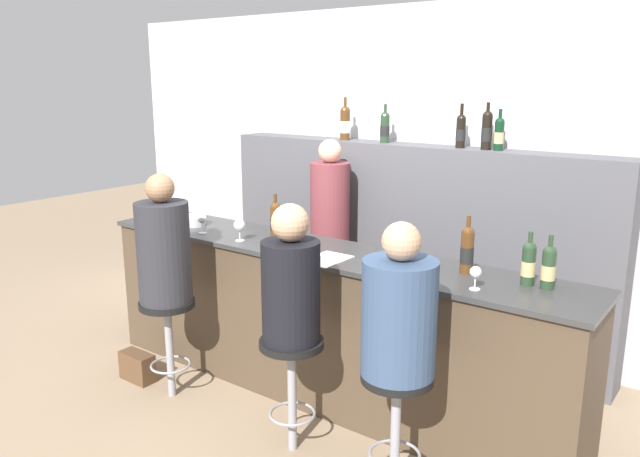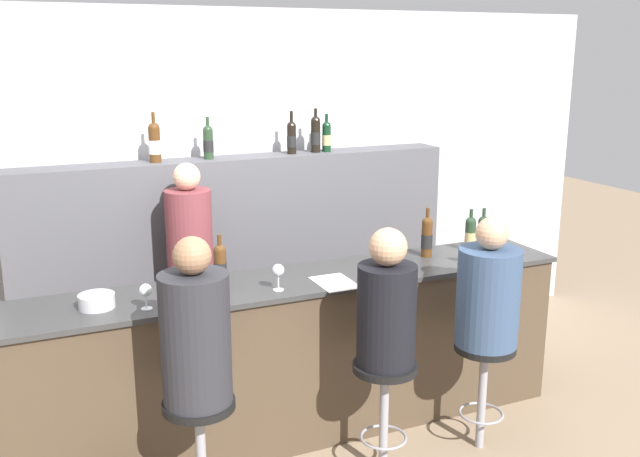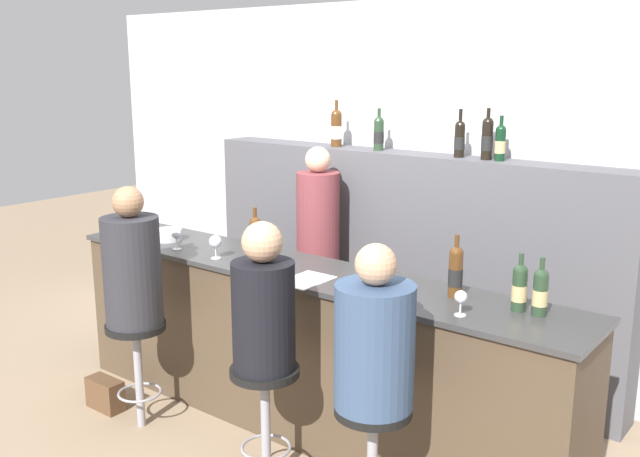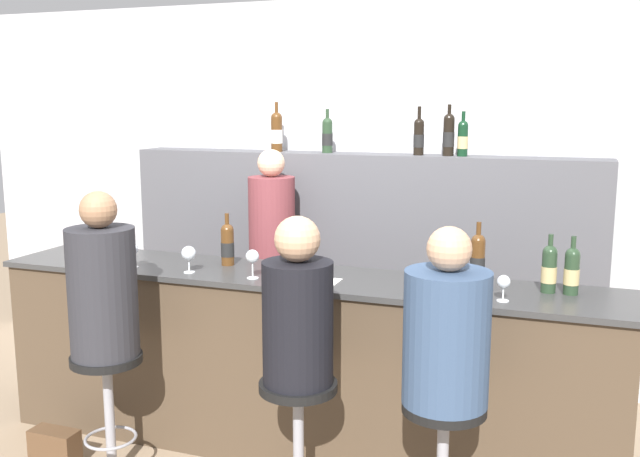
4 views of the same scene
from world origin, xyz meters
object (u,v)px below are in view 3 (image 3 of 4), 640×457
object	(u,v)px
bar_stool_middle	(265,395)
wine_glass_1	(215,242)
wine_bottle_counter_0	(255,235)
wine_bottle_backbar_0	(336,128)
wine_bottle_backbar_3	(487,138)
metal_bowl	(168,235)
wine_glass_3	(461,298)
bar_stool_right	(373,435)
wine_bottle_backbar_1	(379,133)
wine_glass_2	(261,250)
guest_seated_left	(132,266)
wine_glass_0	(176,234)
bartender	(318,268)
wine_bottle_backbar_2	(460,138)
wine_bottle_counter_2	(520,287)
guest_seated_middle	(263,306)
bar_stool_left	(137,347)
wine_bottle_counter_3	(540,291)
wine_bottle_backbar_4	(500,142)
guest_seated_right	(374,340)
handbag	(105,394)
wine_bottle_counter_1	(456,271)

from	to	relation	value
bar_stool_middle	wine_glass_1	bearing A→B (deg)	150.40
wine_bottle_counter_0	wine_bottle_backbar_0	distance (m)	1.19
wine_bottle_backbar_3	metal_bowl	size ratio (longest dim) A/B	1.71
wine_glass_3	bar_stool_right	xyz separation A→B (m)	(-0.18, -0.46, -0.57)
wine_bottle_counter_0	wine_glass_3	distance (m)	1.56
wine_bottle_backbar_1	bar_stool_middle	world-z (taller)	wine_bottle_backbar_1
wine_glass_2	guest_seated_left	xyz separation A→B (m)	(-0.59, -0.46, -0.09)
wine_bottle_backbar_3	guest_seated_left	xyz separation A→B (m)	(-1.37, -1.72, -0.69)
wine_glass_0	bartender	world-z (taller)	bartender
guest_seated_left	bar_stool_middle	distance (m)	1.14
wine_glass_3	wine_bottle_backbar_2	bearing A→B (deg)	118.36
wine_bottle_counter_2	guest_seated_middle	world-z (taller)	guest_seated_middle
bar_stool_left	wine_bottle_backbar_0	bearing A→B (deg)	83.67
wine_bottle_counter_3	bartender	bearing A→B (deg)	160.42
bartender	wine_glass_3	bearing A→B (deg)	-29.85
wine_bottle_backbar_0	wine_bottle_backbar_1	bearing A→B (deg)	0.00
wine_bottle_counter_3	bar_stool_left	xyz separation A→B (m)	(-2.16, -0.70, -0.60)
guest_seated_left	wine_glass_1	bearing A→B (deg)	65.05
bar_stool_right	bartender	size ratio (longest dim) A/B	0.41
wine_bottle_backbar_4	guest_seated_middle	bearing A→B (deg)	-104.14
wine_bottle_backbar_3	wine_bottle_counter_3	bearing A→B (deg)	-52.71
wine_bottle_backbar_1	wine_glass_3	world-z (taller)	wine_bottle_backbar_1
wine_bottle_counter_3	wine_bottle_backbar_2	distance (m)	1.53
bartender	wine_bottle_backbar_0	bearing A→B (deg)	107.87
wine_glass_2	guest_seated_left	bearing A→B (deg)	-142.03
wine_bottle_backbar_1	guest_seated_middle	size ratio (longest dim) A/B	0.39
wine_bottle_counter_2	bar_stool_middle	xyz separation A→B (m)	(-1.02, -0.70, -0.60)
wine_bottle_backbar_3	wine_bottle_backbar_4	size ratio (longest dim) A/B	1.15
wine_bottle_backbar_0	guest_seated_middle	xyz separation A→B (m)	(0.84, -1.72, -0.71)
wine_bottle_counter_0	bartender	distance (m)	0.75
wine_glass_2	bar_stool_middle	size ratio (longest dim) A/B	0.23
wine_bottle_backbar_3	metal_bowl	xyz separation A→B (m)	(-1.75, -1.14, -0.67)
metal_bowl	bar_stool_middle	bearing A→B (deg)	-22.68
wine_glass_2	bar_stool_left	distance (m)	0.96
bar_stool_left	bar_stool_middle	world-z (taller)	same
guest_seated_right	wine_bottle_counter_0	bearing A→B (deg)	152.84
wine_glass_1	bar_stool_middle	xyz separation A→B (m)	(0.81, -0.46, -0.58)
bartender	handbag	distance (m)	1.64
bar_stool_left	bar_stool_right	distance (m)	1.69
wine_glass_3	wine_glass_0	bearing A→B (deg)	-180.00
wine_glass_2	bar_stool_middle	xyz separation A→B (m)	(0.44, -0.46, -0.59)
wine_bottle_backbar_2	handbag	distance (m)	2.81
wine_bottle_counter_1	bartender	bearing A→B (deg)	154.92
metal_bowl	wine_bottle_backbar_0	bearing A→B (deg)	63.52
wine_glass_1	bartender	distance (m)	0.96
wine_glass_1	bar_stool_left	bearing A→B (deg)	-114.95
wine_glass_2	wine_glass_3	world-z (taller)	wine_glass_2
bar_stool_left	guest_seated_left	bearing A→B (deg)	0.00
bar_stool_left	wine_bottle_backbar_3	bearing A→B (deg)	51.45
wine_glass_3	handbag	bearing A→B (deg)	-168.25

